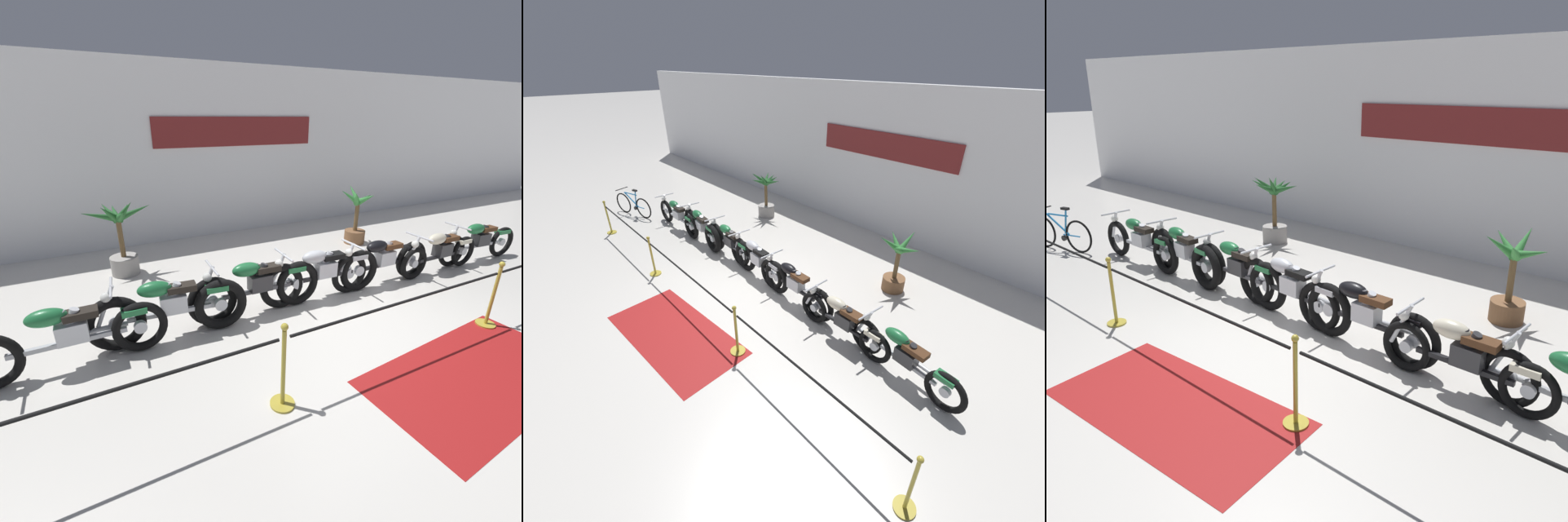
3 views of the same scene
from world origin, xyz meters
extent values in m
plane|color=silver|center=(0.00, 0.00, 0.00)|extent=(120.00, 120.00, 0.00)
cube|color=white|center=(0.00, 5.12, 2.10)|extent=(28.00, 0.25, 4.20)
cube|color=maroon|center=(0.27, 4.98, 2.64)|extent=(4.32, 0.04, 0.70)
torus|color=black|center=(-3.11, 0.52, 0.37)|extent=(0.73, 0.12, 0.73)
cylinder|color=silver|center=(-3.11, 0.52, 0.37)|extent=(0.17, 0.08, 0.17)
cube|color=silver|center=(-3.90, 0.52, 0.53)|extent=(0.36, 0.22, 0.26)
cylinder|color=silver|center=(-3.95, 0.52, 0.73)|extent=(0.18, 0.11, 0.24)
cylinder|color=silver|center=(-3.86, 0.52, 0.73)|extent=(0.18, 0.11, 0.24)
cylinder|color=silver|center=(-3.60, 0.66, 0.39)|extent=(0.70, 0.07, 0.07)
cube|color=#ADAFB5|center=(-3.95, 0.52, 0.39)|extent=(1.35, 0.06, 0.06)
ellipsoid|color=#1E6B38|center=(-4.13, 0.52, 0.79)|extent=(0.46, 0.22, 0.22)
cube|color=black|center=(-3.77, 0.52, 0.75)|extent=(0.40, 0.20, 0.09)
cube|color=#1E6B38|center=(-3.16, 0.52, 0.63)|extent=(0.32, 0.16, 0.08)
torus|color=black|center=(-3.40, 0.68, 0.40)|extent=(0.82, 0.22, 0.81)
torus|color=black|center=(-1.95, 0.55, 0.40)|extent=(0.82, 0.22, 0.81)
cylinder|color=silver|center=(-3.40, 0.68, 0.40)|extent=(0.19, 0.10, 0.19)
cylinder|color=silver|center=(-1.95, 0.55, 0.40)|extent=(0.19, 0.10, 0.19)
cylinder|color=silver|center=(-3.49, 0.69, 0.69)|extent=(0.31, 0.08, 0.59)
cube|color=silver|center=(-2.63, 0.61, 0.56)|extent=(0.38, 0.25, 0.26)
cylinder|color=silver|center=(-2.67, 0.61, 0.76)|extent=(0.19, 0.13, 0.24)
cylinder|color=silver|center=(-2.59, 0.61, 0.76)|extent=(0.19, 0.13, 0.24)
cylinder|color=silver|center=(-2.32, 0.72, 0.42)|extent=(0.70, 0.13, 0.07)
cube|color=#ADAFB5|center=(-2.68, 0.61, 0.42)|extent=(1.17, 0.17, 0.06)
ellipsoid|color=#1E6B38|center=(-2.86, 0.63, 0.82)|extent=(0.48, 0.26, 0.22)
cube|color=black|center=(-2.50, 0.60, 0.78)|extent=(0.42, 0.24, 0.09)
cube|color=#1E6B38|center=(-2.00, 0.55, 0.68)|extent=(0.33, 0.19, 0.08)
cylinder|color=silver|center=(-3.38, 0.68, 0.95)|extent=(0.09, 0.62, 0.04)
sphere|color=silver|center=(-3.46, 0.69, 0.81)|extent=(0.14, 0.14, 0.14)
torus|color=black|center=(-2.02, 0.71, 0.39)|extent=(0.79, 0.16, 0.79)
torus|color=black|center=(-0.55, 0.66, 0.39)|extent=(0.79, 0.16, 0.79)
cylinder|color=silver|center=(-2.02, 0.71, 0.39)|extent=(0.19, 0.09, 0.18)
cylinder|color=silver|center=(-0.55, 0.66, 0.39)|extent=(0.19, 0.09, 0.18)
cylinder|color=silver|center=(-2.11, 0.71, 0.68)|extent=(0.31, 0.07, 0.59)
cube|color=#2D2D30|center=(-1.23, 0.68, 0.55)|extent=(0.37, 0.23, 0.26)
cylinder|color=#2D2D30|center=(-1.28, 0.68, 0.75)|extent=(0.18, 0.12, 0.24)
cylinder|color=#2D2D30|center=(-1.19, 0.68, 0.75)|extent=(0.18, 0.12, 0.24)
cylinder|color=silver|center=(-0.93, 0.81, 0.41)|extent=(0.70, 0.10, 0.07)
cube|color=#47474C|center=(-1.28, 0.68, 0.41)|extent=(1.18, 0.10, 0.06)
ellipsoid|color=#1E6B38|center=(-1.46, 0.69, 0.81)|extent=(0.47, 0.24, 0.22)
cube|color=black|center=(-1.10, 0.68, 0.77)|extent=(0.41, 0.21, 0.09)
cube|color=#1E6B38|center=(-0.60, 0.66, 0.67)|extent=(0.33, 0.17, 0.08)
cylinder|color=silver|center=(-2.00, 0.71, 0.94)|extent=(0.06, 0.62, 0.04)
sphere|color=silver|center=(-2.08, 0.71, 0.80)|extent=(0.14, 0.14, 0.14)
torus|color=black|center=(-0.83, 0.69, 0.40)|extent=(0.80, 0.17, 0.79)
torus|color=black|center=(0.74, 0.60, 0.40)|extent=(0.80, 0.17, 0.79)
cylinder|color=silver|center=(-0.83, 0.69, 0.40)|extent=(0.19, 0.09, 0.18)
cylinder|color=silver|center=(0.74, 0.60, 0.40)|extent=(0.19, 0.09, 0.18)
cylinder|color=silver|center=(-0.92, 0.69, 0.68)|extent=(0.31, 0.07, 0.59)
cube|color=silver|center=(0.00, 0.64, 0.56)|extent=(0.37, 0.24, 0.26)
cylinder|color=silver|center=(-0.04, 0.64, 0.76)|extent=(0.18, 0.12, 0.24)
cylinder|color=silver|center=(0.04, 0.64, 0.76)|extent=(0.18, 0.12, 0.24)
cylinder|color=silver|center=(0.31, 0.77, 0.42)|extent=(0.70, 0.11, 0.07)
cube|color=black|center=(-0.05, 0.64, 0.42)|extent=(1.26, 0.13, 0.06)
ellipsoid|color=#B7BABF|center=(-0.23, 0.65, 0.82)|extent=(0.47, 0.24, 0.22)
cube|color=black|center=(0.13, 0.63, 0.78)|extent=(0.41, 0.22, 0.09)
cube|color=#B7BABF|center=(0.69, 0.60, 0.68)|extent=(0.33, 0.18, 0.08)
cylinder|color=silver|center=(-0.81, 0.69, 0.95)|extent=(0.07, 0.62, 0.04)
sphere|color=silver|center=(-0.89, 0.69, 0.81)|extent=(0.14, 0.14, 0.14)
torus|color=black|center=(0.53, 0.62, 0.37)|extent=(0.75, 0.12, 0.75)
torus|color=black|center=(2.08, 0.61, 0.37)|extent=(0.75, 0.12, 0.75)
cylinder|color=silver|center=(0.53, 0.62, 0.37)|extent=(0.18, 0.08, 0.18)
cylinder|color=silver|center=(2.08, 0.61, 0.37)|extent=(0.18, 0.08, 0.18)
cylinder|color=silver|center=(0.44, 0.62, 0.66)|extent=(0.30, 0.06, 0.59)
cube|color=silver|center=(1.35, 0.61, 0.53)|extent=(0.36, 0.22, 0.26)
cylinder|color=silver|center=(1.31, 0.61, 0.73)|extent=(0.18, 0.11, 0.24)
cylinder|color=silver|center=(1.39, 0.61, 0.73)|extent=(0.18, 0.11, 0.24)
cylinder|color=silver|center=(1.65, 0.75, 0.39)|extent=(0.70, 0.08, 0.07)
cube|color=black|center=(1.30, 0.61, 0.39)|extent=(1.24, 0.07, 0.06)
ellipsoid|color=black|center=(1.12, 0.62, 0.79)|extent=(0.46, 0.22, 0.22)
cube|color=#4C2D19|center=(1.48, 0.61, 0.75)|extent=(0.40, 0.20, 0.09)
cube|color=black|center=(2.03, 0.61, 0.64)|extent=(0.32, 0.16, 0.08)
cylinder|color=silver|center=(0.55, 0.62, 0.92)|extent=(0.04, 0.62, 0.04)
sphere|color=silver|center=(0.47, 0.62, 0.78)|extent=(0.14, 0.14, 0.14)
torus|color=black|center=(2.04, 0.49, 0.33)|extent=(0.66, 0.10, 0.66)
torus|color=black|center=(3.52, 0.50, 0.33)|extent=(0.66, 0.10, 0.66)
cylinder|color=silver|center=(2.04, 0.49, 0.33)|extent=(0.16, 0.08, 0.16)
cylinder|color=silver|center=(3.52, 0.50, 0.33)|extent=(0.16, 0.08, 0.16)
cylinder|color=silver|center=(1.95, 0.49, 0.61)|extent=(0.30, 0.06, 0.59)
cube|color=#2D2D30|center=(2.83, 0.50, 0.49)|extent=(0.36, 0.22, 0.26)
cylinder|color=#2D2D30|center=(2.79, 0.50, 0.69)|extent=(0.18, 0.11, 0.24)
cylinder|color=#2D2D30|center=(2.87, 0.50, 0.69)|extent=(0.18, 0.11, 0.24)
cylinder|color=silver|center=(3.13, 0.64, 0.35)|extent=(0.70, 0.07, 0.07)
cube|color=black|center=(2.78, 0.50, 0.35)|extent=(1.18, 0.07, 0.06)
ellipsoid|color=beige|center=(2.60, 0.50, 0.75)|extent=(0.46, 0.22, 0.22)
cube|color=#4C2D19|center=(2.96, 0.50, 0.71)|extent=(0.40, 0.20, 0.09)
cube|color=beige|center=(3.47, 0.50, 0.57)|extent=(0.32, 0.16, 0.08)
cylinder|color=silver|center=(2.06, 0.49, 0.88)|extent=(0.04, 0.62, 0.04)
sphere|color=silver|center=(1.98, 0.49, 0.74)|extent=(0.14, 0.14, 0.14)
torus|color=black|center=(3.27, 0.59, 0.35)|extent=(0.70, 0.15, 0.69)
torus|color=black|center=(4.82, 0.48, 0.35)|extent=(0.70, 0.15, 0.69)
cylinder|color=silver|center=(3.27, 0.59, 0.35)|extent=(0.17, 0.09, 0.17)
cylinder|color=silver|center=(4.82, 0.48, 0.35)|extent=(0.17, 0.09, 0.17)
cylinder|color=silver|center=(3.18, 0.60, 0.63)|extent=(0.31, 0.08, 0.59)
cube|color=#2D2D30|center=(4.10, 0.53, 0.51)|extent=(0.38, 0.25, 0.26)
cylinder|color=#2D2D30|center=(4.06, 0.53, 0.71)|extent=(0.19, 0.12, 0.24)
cylinder|color=#2D2D30|center=(4.14, 0.53, 0.71)|extent=(0.19, 0.12, 0.24)
cylinder|color=silver|center=(4.41, 0.65, 0.37)|extent=(0.70, 0.12, 0.07)
cube|color=#ADAFB5|center=(4.05, 0.53, 0.37)|extent=(1.24, 0.15, 0.06)
ellipsoid|color=#1E6B38|center=(3.87, 0.55, 0.77)|extent=(0.47, 0.25, 0.22)
cube|color=#4C2D19|center=(4.23, 0.52, 0.73)|extent=(0.41, 0.23, 0.09)
cube|color=#1E6B38|center=(4.77, 0.48, 0.60)|extent=(0.33, 0.18, 0.08)
cylinder|color=silver|center=(3.29, 0.59, 0.90)|extent=(0.08, 0.62, 0.04)
sphere|color=silver|center=(3.21, 0.60, 0.76)|extent=(0.14, 0.14, 0.14)
cylinder|color=brown|center=(2.47, 2.72, 0.16)|extent=(0.51, 0.51, 0.33)
cylinder|color=brown|center=(2.47, 2.72, 0.69)|extent=(0.10, 0.10, 0.72)
cone|color=#337F38|center=(2.68, 2.73, 1.11)|extent=(0.52, 0.20, 0.30)
cone|color=#337F38|center=(2.51, 2.92, 1.21)|extent=(0.24, 0.55, 0.51)
cone|color=#337F38|center=(2.30, 2.80, 1.18)|extent=(0.52, 0.37, 0.46)
cone|color=#337F38|center=(2.30, 2.59, 1.18)|extent=(0.51, 0.45, 0.50)
cone|color=#337F38|center=(2.53, 2.51, 1.16)|extent=(0.27, 0.53, 0.43)
cylinder|color=gray|center=(-3.00, 3.31, 0.19)|extent=(0.55, 0.55, 0.37)
cylinder|color=brown|center=(-3.00, 3.31, 0.77)|extent=(0.10, 0.10, 0.79)
cone|color=#235B28|center=(-2.70, 3.33, 1.25)|extent=(0.73, 0.22, 0.36)
cone|color=#235B28|center=(-2.87, 3.44, 1.25)|extent=(0.42, 0.43, 0.42)
cone|color=#235B28|center=(-3.03, 3.51, 1.25)|extent=(0.22, 0.50, 0.36)
cone|color=#235B28|center=(-3.12, 3.46, 1.27)|extent=(0.42, 0.47, 0.46)
cone|color=#235B28|center=(-3.30, 3.28, 1.25)|extent=(0.72, 0.25, 0.36)
cone|color=#235B28|center=(-3.14, 3.18, 1.31)|extent=(0.47, 0.45, 0.51)
cone|color=#235B28|center=(-2.96, 3.03, 1.28)|extent=(0.23, 0.70, 0.43)
cone|color=#235B28|center=(-2.87, 3.14, 1.34)|extent=(0.43, 0.53, 0.58)
cylinder|color=black|center=(-3.52, -1.21, 0.88)|extent=(3.11, 0.04, 0.04)
cylinder|color=black|center=(-0.09, -1.21, 0.88)|extent=(3.48, 0.04, 0.04)
cylinder|color=gold|center=(-1.90, -1.21, 0.01)|extent=(0.28, 0.28, 0.03)
cylinder|color=gold|center=(-1.90, -1.21, 0.50)|extent=(0.05, 0.05, 0.95)
sphere|color=gold|center=(-1.90, -1.21, 1.01)|extent=(0.08, 0.08, 0.08)
cylinder|color=gold|center=(1.73, -1.21, 0.01)|extent=(0.28, 0.28, 0.03)
cylinder|color=gold|center=(1.73, -1.21, 0.50)|extent=(0.05, 0.05, 0.95)
sphere|color=gold|center=(1.73, -1.21, 1.01)|extent=(0.08, 0.08, 0.08)
cube|color=maroon|center=(0.52, -1.87, 0.00)|extent=(3.08, 1.68, 0.01)
camera|label=1|loc=(-3.46, -3.77, 2.97)|focal=24.00mm
camera|label=2|loc=(5.88, -3.73, 4.73)|focal=24.00mm
camera|label=3|loc=(4.77, -4.53, 3.41)|focal=35.00mm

